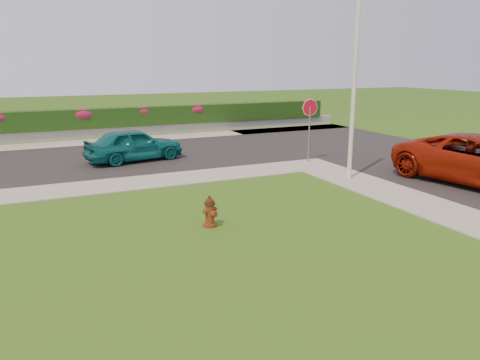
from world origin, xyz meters
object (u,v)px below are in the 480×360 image
fire_hydrant (210,212)px  utility_pole (354,88)px  sedan_teal (134,145)px  stop_sign (310,115)px

fire_hydrant → utility_pole: (6.62, 2.74, 2.97)m
sedan_teal → utility_pole: size_ratio=0.63×
fire_hydrant → stop_sign: 9.29m
fire_hydrant → sedan_teal: (0.02, 9.34, 0.36)m
fire_hydrant → sedan_teal: bearing=68.6°
sedan_teal → stop_sign: stop_sign is taller
fire_hydrant → stop_sign: stop_sign is taller
fire_hydrant → utility_pole: size_ratio=0.12×
sedan_teal → utility_pole: bearing=-145.9°
sedan_teal → fire_hydrant: bearing=169.0°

